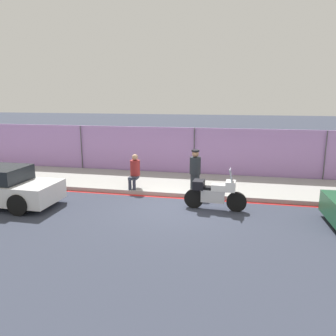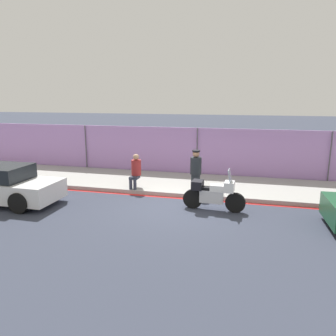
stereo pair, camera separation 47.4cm
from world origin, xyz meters
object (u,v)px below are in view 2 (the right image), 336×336
person_seated_on_curb (136,169)px  parked_car_left_down_street (1,185)px  officer_standing (196,170)px  motorcycle (213,194)px

person_seated_on_curb → parked_car_left_down_street: bearing=-148.0°
officer_standing → motorcycle: bearing=-62.1°
officer_standing → person_seated_on_curb: 2.47m
person_seated_on_curb → parked_car_left_down_street: (-4.26, -2.66, -0.24)m
motorcycle → officer_standing: bearing=120.9°
officer_standing → person_seated_on_curb: bearing=-177.9°
motorcycle → parked_car_left_down_street: size_ratio=0.50×
parked_car_left_down_street → person_seated_on_curb: bearing=32.5°
officer_standing → person_seated_on_curb: officer_standing is taller
officer_standing → parked_car_left_down_street: (-6.73, -2.76, -0.30)m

